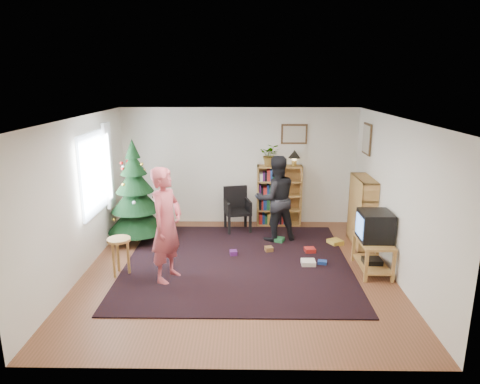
{
  "coord_description": "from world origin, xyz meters",
  "views": [
    {
      "loc": [
        0.14,
        -6.51,
        3.07
      ],
      "look_at": [
        0.03,
        0.92,
        1.1
      ],
      "focal_mm": 32.0,
      "sensor_mm": 36.0,
      "label": 1
    }
  ],
  "objects_px": {
    "picture_right": "(367,139)",
    "bookshelf_back": "(279,195)",
    "christmas_tree": "(136,200)",
    "table_lamp": "(294,155)",
    "potted_plant": "(270,155)",
    "person_by_chair": "(276,199)",
    "bookshelf_right": "(362,210)",
    "tv_stand": "(373,253)",
    "armchair": "(238,207)",
    "picture_back": "(294,134)",
    "crt_tv": "(375,226)",
    "person_standing": "(166,225)",
    "stool": "(119,247)"
  },
  "relations": [
    {
      "from": "picture_back",
      "to": "person_standing",
      "type": "height_order",
      "value": "picture_back"
    },
    {
      "from": "person_by_chair",
      "to": "bookshelf_back",
      "type": "bearing_deg",
      "value": -113.86
    },
    {
      "from": "christmas_tree",
      "to": "table_lamp",
      "type": "height_order",
      "value": "christmas_tree"
    },
    {
      "from": "christmas_tree",
      "to": "crt_tv",
      "type": "height_order",
      "value": "christmas_tree"
    },
    {
      "from": "picture_right",
      "to": "bookshelf_back",
      "type": "relative_size",
      "value": 0.46
    },
    {
      "from": "bookshelf_right",
      "to": "table_lamp",
      "type": "bearing_deg",
      "value": 47.0
    },
    {
      "from": "bookshelf_right",
      "to": "table_lamp",
      "type": "xyz_separation_m",
      "value": [
        -1.19,
        1.11,
        0.86
      ]
    },
    {
      "from": "bookshelf_back",
      "to": "armchair",
      "type": "relative_size",
      "value": 1.43
    },
    {
      "from": "picture_right",
      "to": "bookshelf_back",
      "type": "xyz_separation_m",
      "value": [
        -1.62,
        0.59,
        -1.29
      ]
    },
    {
      "from": "christmas_tree",
      "to": "potted_plant",
      "type": "relative_size",
      "value": 4.28
    },
    {
      "from": "crt_tv",
      "to": "potted_plant",
      "type": "bearing_deg",
      "value": 123.91
    },
    {
      "from": "person_by_chair",
      "to": "table_lamp",
      "type": "bearing_deg",
      "value": -130.76
    },
    {
      "from": "picture_right",
      "to": "picture_back",
      "type": "bearing_deg",
      "value": 151.31
    },
    {
      "from": "bookshelf_right",
      "to": "christmas_tree",
      "type": "bearing_deg",
      "value": 88.93
    },
    {
      "from": "potted_plant",
      "to": "bookshelf_right",
      "type": "bearing_deg",
      "value": -33.27
    },
    {
      "from": "picture_back",
      "to": "tv_stand",
      "type": "distance_m",
      "value": 3.14
    },
    {
      "from": "potted_plant",
      "to": "bookshelf_back",
      "type": "bearing_deg",
      "value": 0.0
    },
    {
      "from": "tv_stand",
      "to": "stool",
      "type": "relative_size",
      "value": 1.4
    },
    {
      "from": "bookshelf_right",
      "to": "person_standing",
      "type": "bearing_deg",
      "value": 114.71
    },
    {
      "from": "picture_right",
      "to": "person_standing",
      "type": "xyz_separation_m",
      "value": [
        -3.55,
        -2.09,
        -1.04
      ]
    },
    {
      "from": "crt_tv",
      "to": "armchair",
      "type": "bearing_deg",
      "value": 138.43
    },
    {
      "from": "christmas_tree",
      "to": "person_standing",
      "type": "bearing_deg",
      "value": -61.54
    },
    {
      "from": "picture_back",
      "to": "table_lamp",
      "type": "bearing_deg",
      "value": -88.64
    },
    {
      "from": "person_by_chair",
      "to": "table_lamp",
      "type": "distance_m",
      "value": 1.23
    },
    {
      "from": "picture_right",
      "to": "crt_tv",
      "type": "distance_m",
      "value": 2.11
    },
    {
      "from": "bookshelf_right",
      "to": "person_by_chair",
      "type": "xyz_separation_m",
      "value": [
        -1.62,
        0.18,
        0.17
      ]
    },
    {
      "from": "bookshelf_back",
      "to": "potted_plant",
      "type": "distance_m",
      "value": 0.89
    },
    {
      "from": "person_standing",
      "to": "person_by_chair",
      "type": "xyz_separation_m",
      "value": [
        1.79,
        1.76,
        -0.07
      ]
    },
    {
      "from": "bookshelf_back",
      "to": "bookshelf_right",
      "type": "bearing_deg",
      "value": -36.66
    },
    {
      "from": "picture_back",
      "to": "tv_stand",
      "type": "relative_size",
      "value": 0.64
    },
    {
      "from": "picture_right",
      "to": "bookshelf_right",
      "type": "relative_size",
      "value": 0.46
    },
    {
      "from": "picture_right",
      "to": "stool",
      "type": "height_order",
      "value": "picture_right"
    },
    {
      "from": "picture_right",
      "to": "person_standing",
      "type": "bearing_deg",
      "value": -149.53
    },
    {
      "from": "bookshelf_right",
      "to": "potted_plant",
      "type": "xyz_separation_m",
      "value": [
        -1.69,
        1.11,
        0.87
      ]
    },
    {
      "from": "picture_back",
      "to": "armchair",
      "type": "distance_m",
      "value": 1.94
    },
    {
      "from": "armchair",
      "to": "person_by_chair",
      "type": "relative_size",
      "value": 0.54
    },
    {
      "from": "person_standing",
      "to": "table_lamp",
      "type": "height_order",
      "value": "person_standing"
    },
    {
      "from": "picture_back",
      "to": "potted_plant",
      "type": "bearing_deg",
      "value": -164.8
    },
    {
      "from": "tv_stand",
      "to": "potted_plant",
      "type": "distance_m",
      "value": 3.06
    },
    {
      "from": "armchair",
      "to": "person_standing",
      "type": "relative_size",
      "value": 0.5
    },
    {
      "from": "crt_tv",
      "to": "person_by_chair",
      "type": "bearing_deg",
      "value": 136.92
    },
    {
      "from": "stool",
      "to": "bookshelf_right",
      "type": "bearing_deg",
      "value": 18.36
    },
    {
      "from": "christmas_tree",
      "to": "person_standing",
      "type": "relative_size",
      "value": 1.11
    },
    {
      "from": "armchair",
      "to": "potted_plant",
      "type": "xyz_separation_m",
      "value": [
        0.68,
        0.33,
        1.05
      ]
    },
    {
      "from": "picture_right",
      "to": "stool",
      "type": "xyz_separation_m",
      "value": [
        -4.36,
        -1.92,
        -1.47
      ]
    },
    {
      "from": "stool",
      "to": "tv_stand",
      "type": "bearing_deg",
      "value": 2.54
    },
    {
      "from": "christmas_tree",
      "to": "bookshelf_back",
      "type": "distance_m",
      "value": 3.01
    },
    {
      "from": "stool",
      "to": "picture_back",
      "type": "bearing_deg",
      "value": 41.08
    },
    {
      "from": "picture_back",
      "to": "bookshelf_right",
      "type": "height_order",
      "value": "picture_back"
    },
    {
      "from": "tv_stand",
      "to": "armchair",
      "type": "relative_size",
      "value": 0.95
    }
  ]
}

